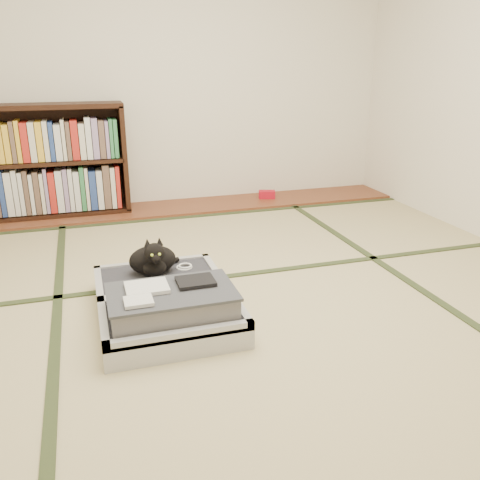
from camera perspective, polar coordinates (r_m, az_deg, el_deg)
name	(u,v)px	position (r m, az deg, el deg)	size (l,w,h in m)	color
floor	(250,305)	(2.78, 1.17, -7.29)	(4.50, 4.50, 0.00)	tan
wood_strip	(180,207)	(4.59, -6.74, 3.69)	(4.00, 0.50, 0.02)	brown
red_item	(267,194)	(4.82, 3.04, 5.13)	(0.15, 0.09, 0.07)	#B00E1F
room_shell	(253,11)	(2.49, 1.42, 24.35)	(4.50, 4.50, 4.50)	white
tatami_borders	(226,270)	(3.20, -1.62, -3.41)	(4.00, 4.50, 0.01)	#2D381E
bookcase	(42,164)	(4.50, -21.31, 7.96)	(1.35, 0.31, 0.92)	black
suitcase	(166,303)	(2.62, -8.26, -7.01)	(0.67, 0.89, 0.26)	#A8A8AD
cat	(153,260)	(2.83, -9.71, -2.20)	(0.30, 0.30, 0.24)	black
cable_coil	(185,267)	(2.92, -6.25, -3.00)	(0.09, 0.09, 0.02)	white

